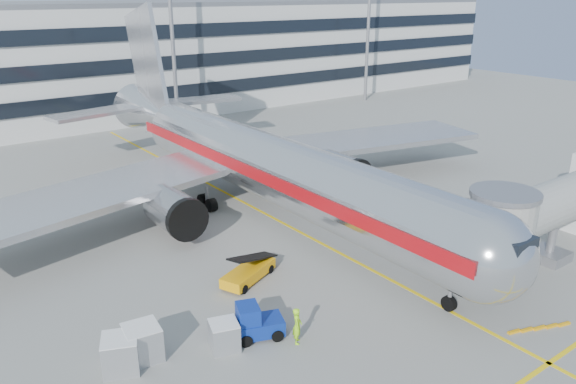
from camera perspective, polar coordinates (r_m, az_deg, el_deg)
ground at (r=38.26m, az=6.47°, el=-6.81°), size 180.00×180.00×0.00m
lead_in_line at (r=45.35m, az=-2.16°, el=-2.31°), size 0.25×70.00×0.01m
stop_bar at (r=31.13m, az=24.97°, el=-15.50°), size 6.00×0.25×0.01m
main_jet at (r=45.31m, az=-3.47°, el=3.32°), size 50.95×48.70×16.06m
jet_bridge at (r=41.76m, az=26.80°, el=-0.81°), size 17.80×4.50×7.00m
terminal at (r=86.46m, az=-21.10°, el=12.35°), size 150.00×24.25×15.60m
light_mast_centre at (r=73.88m, az=-11.85°, el=17.69°), size 2.40×1.20×25.45m
light_mast_east at (r=93.68m, az=8.26°, el=18.24°), size 2.40×1.20×25.45m
belt_loader at (r=35.27m, az=-4.05°, el=-8.09°), size 4.35×2.98×2.06m
baggage_tug at (r=29.85m, az=-3.34°, el=-13.14°), size 2.89×2.32×1.91m
cargo_container_left at (r=29.20m, az=-6.50°, el=-14.29°), size 1.74×1.74×1.48m
cargo_container_right at (r=29.14m, az=-14.56°, el=-14.59°), size 1.88×1.88×1.78m
cargo_container_front at (r=28.67m, az=-16.64°, el=-15.45°), size 2.18×2.18×1.76m
ramp_worker at (r=29.31m, az=0.94°, el=-13.42°), size 0.81×0.86×1.98m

